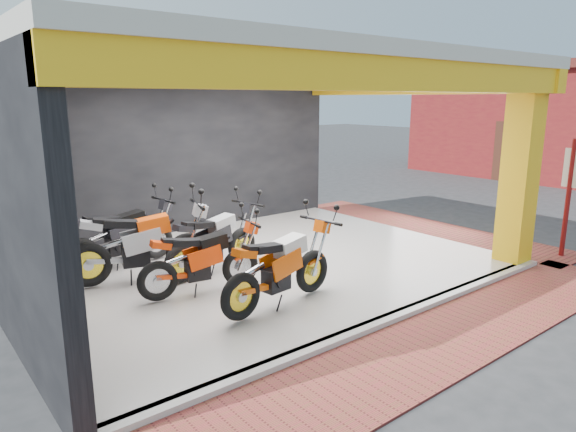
% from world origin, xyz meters
% --- Properties ---
extents(ground, '(80.00, 80.00, 0.00)m').
position_xyz_m(ground, '(0.00, 0.00, 0.00)').
color(ground, '#2D2D30').
rests_on(ground, ground).
extents(showroom_floor, '(8.00, 6.00, 0.10)m').
position_xyz_m(showroom_floor, '(0.00, 2.00, 0.05)').
color(showroom_floor, silver).
rests_on(showroom_floor, ground).
extents(showroom_ceiling, '(8.40, 6.40, 0.20)m').
position_xyz_m(showroom_ceiling, '(0.00, 2.00, 3.60)').
color(showroom_ceiling, beige).
rests_on(showroom_ceiling, corner_column).
extents(back_wall, '(8.20, 0.20, 3.50)m').
position_xyz_m(back_wall, '(0.00, 5.10, 1.75)').
color(back_wall, black).
rests_on(back_wall, ground).
extents(corner_column, '(0.50, 0.50, 3.50)m').
position_xyz_m(corner_column, '(3.75, -0.75, 1.75)').
color(corner_column, yellow).
rests_on(corner_column, ground).
extents(header_beam_front, '(8.40, 0.30, 0.40)m').
position_xyz_m(header_beam_front, '(0.00, -1.00, 3.30)').
color(header_beam_front, yellow).
rests_on(header_beam_front, corner_column).
extents(header_beam_right, '(0.30, 6.40, 0.40)m').
position_xyz_m(header_beam_right, '(4.00, 2.00, 3.30)').
color(header_beam_right, yellow).
rests_on(header_beam_right, corner_column).
extents(floor_kerb, '(8.00, 0.20, 0.10)m').
position_xyz_m(floor_kerb, '(0.00, -1.02, 0.05)').
color(floor_kerb, silver).
rests_on(floor_kerb, ground).
extents(paver_front, '(9.00, 1.40, 0.03)m').
position_xyz_m(paver_front, '(0.00, -1.80, 0.01)').
color(paver_front, maroon).
rests_on(paver_front, ground).
extents(paver_right, '(1.40, 7.00, 0.03)m').
position_xyz_m(paver_right, '(4.80, 2.00, 0.01)').
color(paver_right, maroon).
rests_on(paver_right, ground).
extents(signpost, '(0.09, 0.32, 2.29)m').
position_xyz_m(signpost, '(4.98, -1.11, 1.25)').
color(signpost, maroon).
rests_on(signpost, ground).
extents(moto_hero, '(2.28, 1.08, 1.34)m').
position_xyz_m(moto_hero, '(-0.26, 0.29, 0.77)').
color(moto_hero, '#EF560A').
rests_on(moto_hero, showroom_floor).
extents(moto_row_a, '(2.24, 1.19, 1.30)m').
position_xyz_m(moto_row_a, '(-0.28, 2.20, 0.75)').
color(moto_row_a, black).
rests_on(moto_row_a, showroom_floor).
extents(moto_row_b, '(2.12, 1.06, 1.24)m').
position_xyz_m(moto_row_b, '(-0.95, 1.22, 0.72)').
color(moto_row_b, '#FF400A').
rests_on(moto_row_b, showroom_floor).
extents(moto_row_c, '(2.54, 1.51, 1.46)m').
position_xyz_m(moto_row_c, '(-1.36, 2.20, 0.83)').
color(moto_row_c, '#B5B7BD').
rests_on(moto_row_c, showroom_floor).
extents(moto_row_d, '(2.22, 0.98, 1.32)m').
position_xyz_m(moto_row_d, '(-1.38, 3.36, 0.76)').
color(moto_row_d, black).
rests_on(moto_row_d, showroom_floor).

